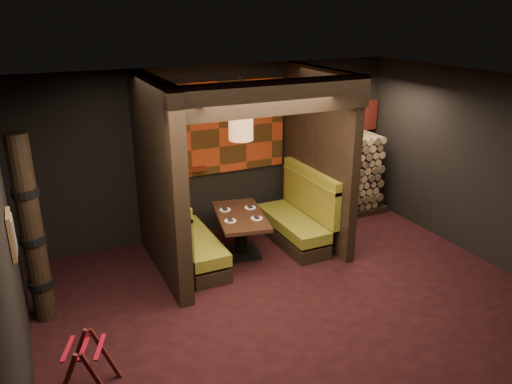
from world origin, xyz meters
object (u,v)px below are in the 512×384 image
(pendant_lamp, at_px, (241,125))
(firewood_stack, at_px, (342,176))
(booth_bench_right, at_px, (298,219))
(totem_column, at_px, (32,232))
(luggage_rack, at_px, (86,365))
(booth_bench_left, at_px, (189,241))
(dining_table, at_px, (241,228))

(pendant_lamp, height_order, firewood_stack, pendant_lamp)
(booth_bench_right, height_order, firewood_stack, firewood_stack)
(totem_column, bearing_deg, luggage_rack, -79.06)
(booth_bench_right, xyz_separation_m, pendant_lamp, (-1.04, -0.07, 1.71))
(luggage_rack, height_order, firewood_stack, firewood_stack)
(pendant_lamp, xyz_separation_m, firewood_stack, (2.40, 0.77, -1.36))
(booth_bench_left, distance_m, dining_table, 0.85)
(totem_column, bearing_deg, pendant_lamp, 9.24)
(booth_bench_right, bearing_deg, totem_column, -172.14)
(pendant_lamp, bearing_deg, totem_column, -170.76)
(totem_column, relative_size, firewood_stack, 1.39)
(dining_table, xyz_separation_m, firewood_stack, (2.40, 0.72, 0.30))
(pendant_lamp, height_order, luggage_rack, pendant_lamp)
(luggage_rack, xyz_separation_m, firewood_stack, (5.03, 2.85, 0.42))
(luggage_rack, bearing_deg, totem_column, 100.94)
(pendant_lamp, distance_m, firewood_stack, 2.86)
(dining_table, height_order, pendant_lamp, pendant_lamp)
(dining_table, distance_m, firewood_stack, 2.52)
(booth_bench_left, relative_size, luggage_rack, 2.21)
(dining_table, xyz_separation_m, luggage_rack, (-2.63, -2.13, -0.12))
(luggage_rack, bearing_deg, pendant_lamp, 38.28)
(booth_bench_right, distance_m, firewood_stack, 1.56)
(totem_column, bearing_deg, firewood_stack, 13.19)
(dining_table, bearing_deg, booth_bench_left, 178.54)
(booth_bench_right, xyz_separation_m, firewood_stack, (1.35, 0.70, 0.35))
(luggage_rack, relative_size, firewood_stack, 0.42)
(booth_bench_right, xyz_separation_m, totem_column, (-3.98, -0.55, 0.79))
(booth_bench_left, bearing_deg, pendant_lamp, -4.82)
(booth_bench_left, height_order, luggage_rack, booth_bench_left)
(booth_bench_right, distance_m, totem_column, 4.10)
(totem_column, height_order, firewood_stack, totem_column)
(booth_bench_right, bearing_deg, firewood_stack, 27.35)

